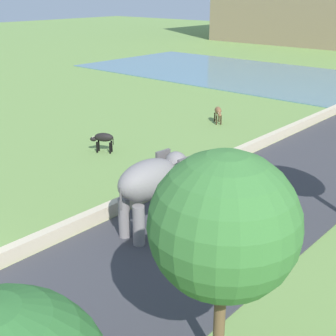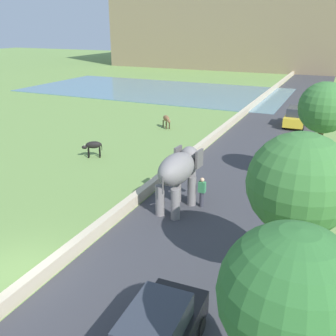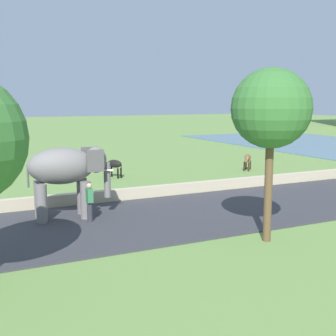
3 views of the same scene
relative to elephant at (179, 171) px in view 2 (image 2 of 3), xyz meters
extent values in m
plane|color=#6B8E47|center=(-3.44, -7.43, -2.04)|extent=(220.00, 220.00, 0.00)
cube|color=#38383D|center=(1.56, 12.57, -2.01)|extent=(7.00, 120.00, 0.06)
cube|color=beige|center=(-2.24, 10.57, -1.75)|extent=(0.40, 110.00, 0.57)
cube|color=slate|center=(-17.44, 32.55, -2.00)|extent=(36.00, 18.00, 0.08)
cube|color=#897556|center=(-9.44, 72.98, 10.19)|extent=(64.00, 28.00, 24.45)
ellipsoid|color=slate|center=(-0.02, -0.22, 0.20)|extent=(1.62, 2.81, 1.50)
cylinder|color=slate|center=(-0.36, 0.69, -1.24)|extent=(0.44, 0.44, 1.60)
cylinder|color=slate|center=(0.47, 0.62, -1.24)|extent=(0.44, 0.44, 1.60)
cylinder|color=slate|center=(-0.51, -1.06, -1.24)|extent=(0.44, 0.44, 1.60)
cylinder|color=slate|center=(0.33, -1.13, -1.24)|extent=(0.44, 0.44, 1.60)
ellipsoid|color=slate|center=(0.10, 1.19, 0.39)|extent=(1.07, 0.98, 1.10)
cube|color=#575454|center=(-0.51, 1.10, 0.43)|extent=(0.18, 0.71, 0.90)
cube|color=#575454|center=(0.69, 1.00, 0.43)|extent=(0.18, 0.71, 0.90)
cylinder|color=slate|center=(0.14, 1.66, -0.50)|extent=(0.28, 0.28, 1.50)
cone|color=silver|center=(-0.09, 1.61, -0.05)|extent=(0.17, 0.57, 0.17)
cone|color=silver|center=(0.35, 1.57, -0.05)|extent=(0.17, 0.57, 0.17)
cylinder|color=#575454|center=(-0.13, -1.54, -0.15)|extent=(0.08, 0.08, 0.90)
cylinder|color=#33333D|center=(1.01, 0.63, -1.61)|extent=(0.22, 0.22, 0.85)
cube|color=#388451|center=(1.01, 0.63, -0.91)|extent=(0.36, 0.22, 0.56)
sphere|color=tan|center=(1.01, 0.63, -0.52)|extent=(0.22, 0.22, 0.22)
cube|color=#2D333D|center=(3.14, -8.97, -0.59)|extent=(1.53, 2.25, 0.70)
cylinder|color=black|center=(2.27, -7.50, -1.74)|extent=(0.20, 0.61, 0.60)
cylinder|color=black|center=(3.89, -7.44, -1.74)|extent=(0.20, 0.61, 0.60)
cube|color=gold|center=(3.13, 19.62, -1.34)|extent=(1.75, 4.02, 0.80)
cube|color=#2D333D|center=(3.13, 19.42, -0.59)|extent=(1.47, 2.22, 0.70)
cylinder|color=black|center=(2.31, 20.91, -1.74)|extent=(0.19, 0.60, 0.60)
cylinder|color=black|center=(3.92, 20.93, -1.74)|extent=(0.19, 0.60, 0.60)
cylinder|color=black|center=(2.34, 18.31, -1.74)|extent=(0.19, 0.60, 0.60)
cylinder|color=black|center=(3.96, 18.33, -1.74)|extent=(0.19, 0.60, 0.60)
ellipsoid|color=brown|center=(-7.27, 14.27, -1.14)|extent=(1.09, 1.09, 0.50)
cylinder|color=#302014|center=(-6.89, 14.11, -1.71)|extent=(0.10, 0.10, 0.65)
cylinder|color=#302014|center=(-7.10, 13.89, -1.71)|extent=(0.10, 0.10, 0.65)
cylinder|color=#302014|center=(-7.44, 14.65, -1.71)|extent=(0.10, 0.10, 0.65)
cylinder|color=#302014|center=(-7.65, 14.43, -1.71)|extent=(0.10, 0.10, 0.65)
ellipsoid|color=brown|center=(-6.82, 13.83, -1.29)|extent=(0.45, 0.45, 0.26)
cone|color=beige|center=(-6.76, 13.89, -1.12)|extent=(0.04, 0.04, 0.12)
cone|color=beige|center=(-6.88, 13.76, -1.12)|extent=(0.04, 0.04, 0.12)
cylinder|color=#302014|center=(-7.65, 14.65, -1.34)|extent=(0.04, 0.04, 0.45)
ellipsoid|color=black|center=(-8.50, 4.93, -1.14)|extent=(1.17, 0.95, 0.50)
cylinder|color=black|center=(-8.75, 4.60, -1.71)|extent=(0.10, 0.10, 0.65)
cylinder|color=black|center=(-8.91, 4.86, -1.71)|extent=(0.10, 0.10, 0.65)
cylinder|color=black|center=(-8.09, 5.00, -1.71)|extent=(0.10, 0.10, 0.65)
cylinder|color=black|center=(-8.25, 5.26, -1.71)|extent=(0.10, 0.10, 0.65)
ellipsoid|color=black|center=(-9.04, 4.60, -1.29)|extent=(0.47, 0.41, 0.26)
cone|color=beige|center=(-9.00, 4.52, -1.12)|extent=(0.04, 0.04, 0.12)
cone|color=beige|center=(-9.09, 4.68, -1.12)|extent=(0.04, 0.04, 0.12)
cylinder|color=black|center=(-8.04, 5.21, -1.34)|extent=(0.04, 0.04, 0.45)
cylinder|color=brown|center=(5.95, 5.59, -0.20)|extent=(0.28, 0.28, 3.68)
sphere|color=#387033|center=(5.95, 5.59, 2.59)|extent=(2.72, 2.72, 2.72)
cylinder|color=brown|center=(5.89, -3.99, -0.65)|extent=(0.28, 0.28, 2.77)
sphere|color=#387033|center=(5.89, -3.99, 1.92)|extent=(3.40, 3.40, 3.40)
sphere|color=#2D662D|center=(6.42, -9.59, 1.85)|extent=(2.90, 2.90, 2.90)
camera|label=1|loc=(10.93, -11.53, 6.74)|focal=49.66mm
camera|label=2|loc=(6.76, -16.02, 6.73)|focal=40.92mm
camera|label=3|loc=(17.99, -4.04, 2.88)|focal=47.38mm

